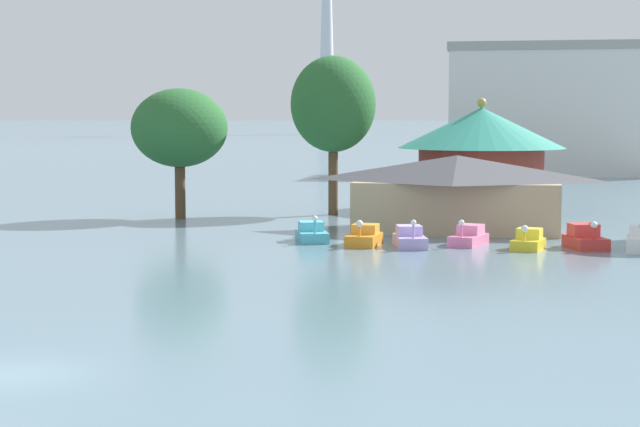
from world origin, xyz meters
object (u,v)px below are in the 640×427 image
(pedal_boat_cyan, at_px, (312,234))
(background_building_block, at_px, (559,109))
(shoreline_tree_tall_left, at_px, (179,128))
(pedal_boat_pink, at_px, (469,237))
(pedal_boat_red, at_px, (585,239))
(pedal_boat_lavender, at_px, (410,239))
(boathouse, at_px, (457,191))
(pedal_boat_yellow, at_px, (528,241))
(pedal_boat_orange, at_px, (364,237))
(shoreline_tree_mid, at_px, (333,105))
(green_roof_pavilion, at_px, (481,151))

(pedal_boat_cyan, relative_size, background_building_block, 0.13)
(pedal_boat_cyan, bearing_deg, shoreline_tree_tall_left, -153.78)
(pedal_boat_pink, bearing_deg, pedal_boat_cyan, -72.86)
(pedal_boat_cyan, xyz_separation_m, background_building_block, (16.04, 70.22, 7.20))
(pedal_boat_red, bearing_deg, pedal_boat_lavender, -100.50)
(pedal_boat_red, height_order, boathouse, boathouse)
(pedal_boat_yellow, distance_m, boathouse, 9.44)
(pedal_boat_red, relative_size, background_building_block, 0.13)
(pedal_boat_orange, bearing_deg, pedal_boat_cyan, -107.23)
(pedal_boat_pink, relative_size, shoreline_tree_mid, 0.28)
(pedal_boat_cyan, height_order, shoreline_tree_mid, shoreline_tree_mid)
(green_roof_pavilion, relative_size, background_building_block, 0.49)
(boathouse, bearing_deg, green_roof_pavilion, 86.46)
(pedal_boat_cyan, xyz_separation_m, pedal_boat_red, (14.93, -0.45, 0.07))
(pedal_boat_pink, relative_size, pedal_boat_yellow, 1.24)
(pedal_boat_lavender, bearing_deg, green_roof_pavilion, 158.77)
(green_roof_pavilion, xyz_separation_m, shoreline_tree_tall_left, (-19.96, -10.63, 1.81))
(boathouse, bearing_deg, pedal_boat_red, -45.12)
(pedal_boat_orange, xyz_separation_m, green_roof_pavilion, (5.51, 23.07, 3.89))
(shoreline_tree_tall_left, xyz_separation_m, background_building_block, (27.34, 59.03, 1.48))
(shoreline_tree_tall_left, bearing_deg, pedal_boat_pink, -29.24)
(green_roof_pavilion, height_order, shoreline_tree_mid, shoreline_tree_mid)
(pedal_boat_pink, bearing_deg, boathouse, -153.85)
(pedal_boat_orange, distance_m, shoreline_tree_mid, 19.07)
(pedal_boat_orange, xyz_separation_m, pedal_boat_pink, (5.62, 1.20, -0.02))
(pedal_boat_cyan, relative_size, shoreline_tree_mid, 0.29)
(pedal_boat_red, height_order, shoreline_tree_mid, shoreline_tree_mid)
(background_building_block, bearing_deg, pedal_boat_orange, -100.22)
(green_roof_pavilion, xyz_separation_m, shoreline_tree_mid, (-10.14, -6.07, 3.44))
(boathouse, bearing_deg, shoreline_tree_tall_left, 166.99)
(green_roof_pavilion, height_order, shoreline_tree_tall_left, shoreline_tree_tall_left)
(pedal_boat_cyan, height_order, pedal_boat_pink, pedal_boat_cyan)
(pedal_boat_cyan, relative_size, pedal_boat_orange, 1.10)
(boathouse, xyz_separation_m, shoreline_tree_tall_left, (-19.03, 4.40, 3.73))
(pedal_boat_pink, distance_m, pedal_boat_yellow, 3.46)
(pedal_boat_red, bearing_deg, shoreline_tree_tall_left, -131.34)
(pedal_boat_cyan, bearing_deg, boathouse, 112.25)
(pedal_boat_yellow, distance_m, shoreline_tree_mid, 22.99)
(background_building_block, bearing_deg, pedal_boat_pink, -95.90)
(pedal_boat_lavender, relative_size, green_roof_pavilion, 0.26)
(pedal_boat_cyan, bearing_deg, pedal_boat_red, 69.22)
(pedal_boat_yellow, bearing_deg, shoreline_tree_mid, -128.88)
(pedal_boat_cyan, xyz_separation_m, pedal_boat_yellow, (11.95, -1.41, 0.01))
(pedal_boat_cyan, distance_m, background_building_block, 72.39)
(green_roof_pavilion, bearing_deg, pedal_boat_yellow, -81.92)
(pedal_boat_red, bearing_deg, green_roof_pavilion, 178.32)
(pedal_boat_orange, xyz_separation_m, shoreline_tree_tall_left, (-14.45, 12.44, 5.70))
(pedal_boat_cyan, relative_size, green_roof_pavilion, 0.26)
(pedal_boat_yellow, xyz_separation_m, background_building_block, (4.08, 71.64, 7.19))
(pedal_boat_cyan, xyz_separation_m, pedal_boat_pink, (8.77, -0.05, -0.00))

